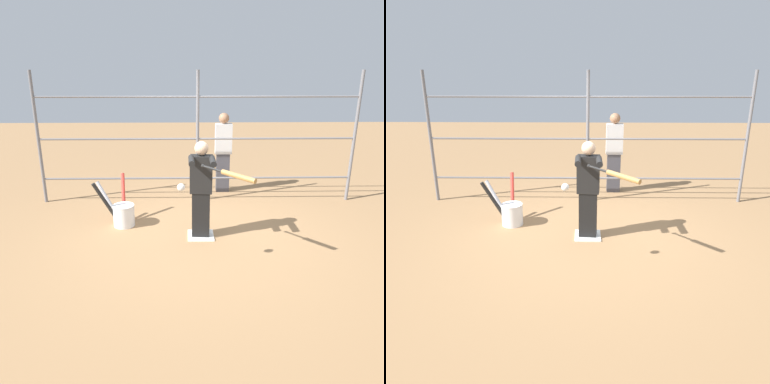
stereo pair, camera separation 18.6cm
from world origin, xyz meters
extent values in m
plane|color=#9E754C|center=(0.00, 0.00, 0.00)|extent=(24.00, 24.00, 0.00)
cube|color=white|center=(0.00, 0.00, 0.01)|extent=(0.40, 0.40, 0.02)
cylinder|color=slate|center=(-2.93, -1.60, 1.22)|extent=(0.06, 0.06, 2.44)
cylinder|color=slate|center=(0.00, -1.60, 1.22)|extent=(0.06, 0.06, 2.44)
cylinder|color=slate|center=(2.93, -1.60, 1.22)|extent=(0.06, 0.06, 2.44)
cylinder|color=slate|center=(0.00, -1.60, 0.46)|extent=(5.87, 0.04, 0.04)
cylinder|color=slate|center=(0.00, -1.60, 1.22)|extent=(5.87, 0.04, 0.04)
cylinder|color=slate|center=(0.00, -1.60, 1.98)|extent=(5.87, 0.04, 0.04)
cube|color=black|center=(0.00, 0.00, 0.36)|extent=(0.28, 0.19, 0.72)
cube|color=black|center=(0.00, 0.00, 1.00)|extent=(0.34, 0.22, 0.56)
sphere|color=beige|center=(0.00, 0.00, 1.39)|extent=(0.20, 0.20, 0.20)
cylinder|color=black|center=(-0.15, 0.21, 1.25)|extent=(0.09, 0.40, 0.09)
cylinder|color=black|center=(0.15, 0.19, 1.25)|extent=(0.09, 0.40, 0.09)
sphere|color=black|center=(0.00, 0.40, 1.23)|extent=(0.05, 0.05, 0.05)
cylinder|color=black|center=(-0.12, 0.52, 1.22)|extent=(0.27, 0.26, 0.05)
cylinder|color=#B27F42|center=(-0.43, 0.81, 1.20)|extent=(0.41, 0.40, 0.09)
sphere|color=white|center=(0.29, 0.99, 1.12)|extent=(0.10, 0.10, 0.10)
cylinder|color=white|center=(1.25, -0.43, 0.18)|extent=(0.34, 0.34, 0.36)
torus|color=white|center=(1.25, -0.43, 0.36)|extent=(0.36, 0.36, 0.01)
cylinder|color=#B2B2B7|center=(1.50, -0.57, 0.36)|extent=(0.46, 0.28, 0.68)
cylinder|color=black|center=(1.50, -0.38, 0.40)|extent=(0.44, 0.14, 0.74)
cylinder|color=red|center=(1.28, -0.71, 0.40)|extent=(0.12, 0.49, 0.75)
cube|color=#3F3F47|center=(-0.54, -2.19, 0.40)|extent=(0.27, 0.17, 0.81)
cube|color=silver|center=(-0.54, -2.19, 1.11)|extent=(0.34, 0.18, 0.60)
sphere|color=#9E7051|center=(-0.54, -2.19, 1.52)|extent=(0.21, 0.21, 0.21)
camera|label=1|loc=(0.25, 5.27, 2.53)|focal=35.00mm
camera|label=2|loc=(0.06, 5.27, 2.53)|focal=35.00mm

